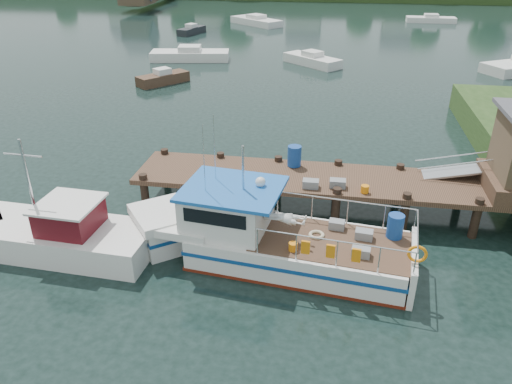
% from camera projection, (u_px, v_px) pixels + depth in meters
% --- Properties ---
extents(ground_plane, '(160.00, 160.00, 0.00)m').
position_uv_depth(ground_plane, '(286.00, 205.00, 20.45)').
color(ground_plane, black).
extents(dock, '(16.60, 3.00, 4.78)m').
position_uv_depth(dock, '(462.00, 166.00, 18.50)').
color(dock, '#483122').
rests_on(dock, ground).
extents(lobster_boat, '(10.06, 3.93, 4.84)m').
position_uv_depth(lobster_boat, '(263.00, 237.00, 16.69)').
color(lobster_boat, silver).
rests_on(lobster_boat, ground).
extents(work_boat, '(7.82, 2.73, 4.11)m').
position_uv_depth(work_boat, '(51.00, 234.00, 17.29)').
color(work_boat, silver).
rests_on(work_boat, ground).
extents(moored_rowboat, '(3.52, 3.91, 1.15)m').
position_uv_depth(moored_rowboat, '(163.00, 78.00, 37.23)').
color(moored_rowboat, '#483122').
rests_on(moored_rowboat, ground).
extents(moored_far, '(6.11, 2.14, 1.03)m').
position_uv_depth(moored_far, '(431.00, 19.00, 63.97)').
color(moored_far, silver).
rests_on(moored_far, ground).
extents(moored_a, '(7.13, 3.43, 1.26)m').
position_uv_depth(moored_a, '(190.00, 55.00, 44.31)').
color(moored_a, silver).
rests_on(moored_a, ground).
extents(moored_b, '(5.26, 4.91, 1.19)m').
position_uv_depth(moored_b, '(312.00, 60.00, 42.64)').
color(moored_b, silver).
rests_on(moored_b, ground).
extents(moored_d, '(7.17, 6.56, 1.24)m').
position_uv_depth(moored_d, '(256.00, 21.00, 62.13)').
color(moored_d, silver).
rests_on(moored_d, ground).
extents(moored_e, '(2.52, 4.24, 1.11)m').
position_uv_depth(moored_e, '(192.00, 30.00, 56.36)').
color(moored_e, black).
rests_on(moored_e, ground).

